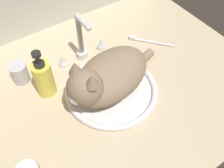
% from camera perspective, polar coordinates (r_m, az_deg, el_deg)
% --- Properties ---
extents(countertop, '(1.12, 0.84, 0.03)m').
position_cam_1_polar(countertop, '(0.91, -1.09, -1.11)').
color(countertop, '#CCB793').
rests_on(countertop, ground).
extents(sink_basin, '(0.32, 0.32, 0.02)m').
position_cam_1_polar(sink_basin, '(0.88, -0.00, -1.27)').
color(sink_basin, white).
rests_on(sink_basin, countertop).
extents(faucet, '(0.20, 0.11, 0.20)m').
position_cam_1_polar(faucet, '(0.95, -6.78, 9.25)').
color(faucet, silver).
rests_on(faucet, countertop).
extents(cat, '(0.39, 0.24, 0.19)m').
position_cam_1_polar(cat, '(0.80, -1.21, 1.39)').
color(cat, '#8C755B').
rests_on(cat, sink_basin).
extents(soap_pump_bottle, '(0.06, 0.06, 0.19)m').
position_cam_1_polar(soap_pump_bottle, '(0.86, -15.18, 1.26)').
color(soap_pump_bottle, '#E5DB4C').
rests_on(soap_pump_bottle, countertop).
extents(metal_jar, '(0.06, 0.06, 0.07)m').
position_cam_1_polar(metal_jar, '(0.95, -20.21, 2.41)').
color(metal_jar, '#B2B5BA').
rests_on(metal_jar, countertop).
extents(toothbrush, '(0.13, 0.15, 0.02)m').
position_cam_1_polar(toothbrush, '(1.06, 8.71, 9.47)').
color(toothbrush, silver).
rests_on(toothbrush, countertop).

